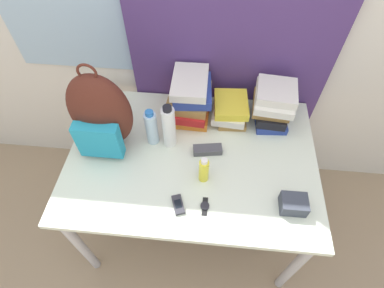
# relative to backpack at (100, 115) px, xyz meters

# --- Properties ---
(ground_plane) EXTENTS (12.00, 12.00, 0.00)m
(ground_plane) POSITION_rel_backpack_xyz_m (0.45, -0.50, -0.99)
(ground_plane) COLOR #9E8466
(wall_back) EXTENTS (6.00, 0.06, 2.50)m
(wall_back) POSITION_rel_backpack_xyz_m (0.44, 0.49, 0.26)
(wall_back) COLOR silver
(wall_back) RESTS_ON ground_plane
(curtain_blue) EXTENTS (1.10, 0.04, 2.50)m
(curtain_blue) POSITION_rel_backpack_xyz_m (0.61, 0.43, 0.26)
(curtain_blue) COLOR #4C336B
(curtain_blue) RESTS_ON ground_plane
(desk) EXTENTS (1.29, 0.90, 0.77)m
(desk) POSITION_rel_backpack_xyz_m (0.45, -0.05, -0.30)
(desk) COLOR silver
(desk) RESTS_ON ground_plane
(backpack) EXTENTS (0.31, 0.22, 0.51)m
(backpack) POSITION_rel_backpack_xyz_m (0.00, 0.00, 0.00)
(backpack) COLOR #512319
(backpack) RESTS_ON desk
(book_stack_left) EXTENTS (0.25, 0.30, 0.25)m
(book_stack_left) POSITION_rel_backpack_xyz_m (0.41, 0.25, -0.09)
(book_stack_left) COLOR orange
(book_stack_left) RESTS_ON desk
(book_stack_center) EXTENTS (0.20, 0.24, 0.13)m
(book_stack_center) POSITION_rel_backpack_xyz_m (0.64, 0.25, -0.15)
(book_stack_center) COLOR olive
(book_stack_center) RESTS_ON desk
(book_stack_right) EXTENTS (0.23, 0.28, 0.23)m
(book_stack_right) POSITION_rel_backpack_xyz_m (0.86, 0.25, -0.10)
(book_stack_right) COLOR navy
(book_stack_right) RESTS_ON desk
(water_bottle) EXTENTS (0.06, 0.06, 0.22)m
(water_bottle) POSITION_rel_backpack_xyz_m (0.23, 0.03, -0.11)
(water_bottle) COLOR silver
(water_bottle) RESTS_ON desk
(sports_bottle) EXTENTS (0.07, 0.07, 0.28)m
(sports_bottle) POSITION_rel_backpack_xyz_m (0.33, 0.03, -0.09)
(sports_bottle) COLOR white
(sports_bottle) RESTS_ON desk
(sunscreen_bottle) EXTENTS (0.05, 0.05, 0.16)m
(sunscreen_bottle) POSITION_rel_backpack_xyz_m (0.52, -0.18, -0.14)
(sunscreen_bottle) COLOR yellow
(sunscreen_bottle) RESTS_ON desk
(cell_phone) EXTENTS (0.08, 0.11, 0.02)m
(cell_phone) POSITION_rel_backpack_xyz_m (0.41, -0.34, -0.21)
(cell_phone) COLOR #2D2D33
(cell_phone) RESTS_ON desk
(sunglasses_case) EXTENTS (0.16, 0.08, 0.04)m
(sunglasses_case) POSITION_rel_backpack_xyz_m (0.53, -0.01, -0.20)
(sunglasses_case) COLOR #47474C
(sunglasses_case) RESTS_ON desk
(camera_pouch) EXTENTS (0.12, 0.10, 0.07)m
(camera_pouch) POSITION_rel_backpack_xyz_m (0.94, -0.29, -0.18)
(camera_pouch) COLOR #383D47
(camera_pouch) RESTS_ON desk
(wristwatch) EXTENTS (0.04, 0.09, 0.01)m
(wristwatch) POSITION_rel_backpack_xyz_m (0.54, -0.33, -0.21)
(wristwatch) COLOR black
(wristwatch) RESTS_ON desk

